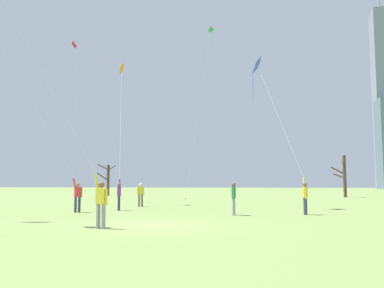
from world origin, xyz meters
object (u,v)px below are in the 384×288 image
(kite_flyer_midfield_right_orange, at_px, (120,170))
(bystander_strolling_midfield, at_px, (234,197))
(distant_kite_high_overhead_green, at_px, (207,54))
(kite_flyer_far_back_blue, at_px, (292,161))
(kite_flyer_foreground_left_teal, at_px, (67,132))
(bare_tree_leftmost, at_px, (344,174))
(bare_tree_far_right_edge, at_px, (108,179))
(kite_flyer_midfield_left_pink, at_px, (34,115))
(distant_kite_drifting_right_red, at_px, (75,67))
(bystander_watching_nearby, at_px, (141,194))

(kite_flyer_midfield_right_orange, distance_m, bystander_strolling_midfield, 8.38)
(bystander_strolling_midfield, height_order, distant_kite_high_overhead_green, distant_kite_high_overhead_green)
(kite_flyer_far_back_blue, bearing_deg, kite_flyer_foreground_left_teal, -129.43)
(kite_flyer_midfield_right_orange, bearing_deg, bare_tree_leftmost, 60.56)
(bystander_strolling_midfield, distance_m, bare_tree_far_right_edge, 40.17)
(kite_flyer_midfield_left_pink, bearing_deg, bare_tree_leftmost, 59.85)
(kite_flyer_foreground_left_teal, bearing_deg, bystander_strolling_midfield, 55.46)
(kite_flyer_far_back_blue, xyz_separation_m, distant_kite_drifting_right_red, (-19.19, 10.67, 9.57))
(kite_flyer_foreground_left_teal, distance_m, kite_flyer_far_back_blue, 12.50)
(kite_flyer_foreground_left_teal, xyz_separation_m, bare_tree_far_right_edge, (-17.28, 40.68, -1.08))
(kite_flyer_midfield_left_pink, bearing_deg, distant_kite_high_overhead_green, 79.74)
(bystander_strolling_midfield, bearing_deg, kite_flyer_midfield_left_pink, -173.72)
(distant_kite_high_overhead_green, height_order, bare_tree_leftmost, distant_kite_high_overhead_green)
(kite_flyer_midfield_left_pink, bearing_deg, bystander_strolling_midfield, 6.28)
(bystander_watching_nearby, bearing_deg, distant_kite_drifting_right_red, 144.17)
(bystander_strolling_midfield, bearing_deg, distant_kite_drifting_right_red, 141.47)
(distant_kite_high_overhead_green, bearing_deg, bare_tree_far_right_edge, 149.80)
(bare_tree_far_right_edge, bearing_deg, bystander_strolling_midfield, -56.22)
(kite_flyer_midfield_right_orange, distance_m, distant_kite_high_overhead_green, 24.81)
(kite_flyer_midfield_right_orange, xyz_separation_m, bystander_watching_nearby, (0.20, 3.22, -1.53))
(bystander_strolling_midfield, relative_size, distant_kite_drifting_right_red, 0.11)
(kite_flyer_midfield_left_pink, xyz_separation_m, bare_tree_far_right_edge, (-11.70, 34.53, -2.93))
(kite_flyer_foreground_left_teal, bearing_deg, bystander_watching_nearby, 99.46)
(kite_flyer_midfield_right_orange, distance_m, bare_tree_far_right_edge, 33.50)
(bare_tree_leftmost, bearing_deg, kite_flyer_midfield_left_pink, -120.15)
(distant_kite_high_overhead_green, bearing_deg, kite_flyer_midfield_right_orange, -94.07)
(kite_flyer_far_back_blue, xyz_separation_m, bystander_watching_nearby, (-10.23, 4.20, -1.86))
(distant_kite_drifting_right_red, height_order, bare_tree_leftmost, distant_kite_drifting_right_red)
(bystander_strolling_midfield, distance_m, distant_kite_high_overhead_green, 29.00)
(kite_flyer_far_back_blue, bearing_deg, bystander_strolling_midfield, -141.22)
(kite_flyer_foreground_left_teal, height_order, bare_tree_far_right_edge, kite_flyer_foreground_left_teal)
(kite_flyer_midfield_right_orange, height_order, bystander_watching_nearby, kite_flyer_midfield_right_orange)
(kite_flyer_far_back_blue, xyz_separation_m, bare_tree_leftmost, (6.15, 30.36, -0.01))
(kite_flyer_midfield_right_orange, distance_m, kite_flyer_foreground_left_teal, 10.95)
(bare_tree_leftmost, bearing_deg, kite_flyer_far_back_blue, -101.46)
(bystander_strolling_midfield, distance_m, distant_kite_drifting_right_red, 23.77)
(kite_flyer_midfield_right_orange, bearing_deg, distant_kite_high_overhead_green, 85.93)
(kite_flyer_midfield_right_orange, relative_size, bare_tree_leftmost, 2.23)
(kite_flyer_foreground_left_teal, xyz_separation_m, distant_kite_drifting_right_red, (-11.27, 20.31, 8.91))
(kite_flyer_midfield_left_pink, relative_size, distant_kite_drifting_right_red, 1.46)
(kite_flyer_midfield_right_orange, relative_size, bystander_watching_nearby, 6.97)
(kite_flyer_foreground_left_teal, height_order, bystander_watching_nearby, kite_flyer_foreground_left_teal)
(kite_flyer_foreground_left_teal, relative_size, kite_flyer_far_back_blue, 1.18)
(kite_flyer_midfield_left_pink, xyz_separation_m, bystander_watching_nearby, (3.27, 7.69, -4.36))
(kite_flyer_midfield_right_orange, xyz_separation_m, kite_flyer_foreground_left_teal, (2.51, -10.62, 0.98))
(distant_kite_drifting_right_red, relative_size, bare_tree_far_right_edge, 3.30)
(distant_kite_high_overhead_green, height_order, bare_tree_far_right_edge, distant_kite_high_overhead_green)
(kite_flyer_far_back_blue, bearing_deg, distant_kite_high_overhead_green, 112.55)
(kite_flyer_foreground_left_teal, xyz_separation_m, bare_tree_leftmost, (14.08, 40.00, -0.67))
(kite_flyer_midfield_left_pink, xyz_separation_m, kite_flyer_far_back_blue, (13.51, 3.49, -2.50))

